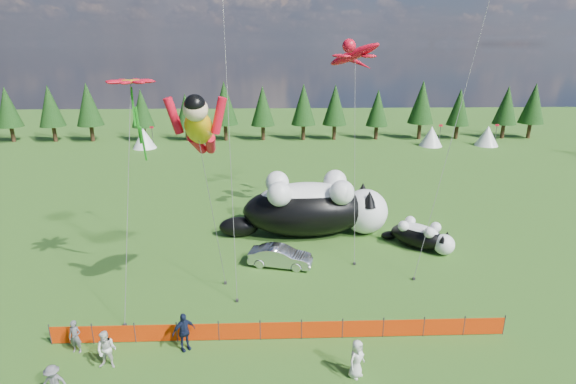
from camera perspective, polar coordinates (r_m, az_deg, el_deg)
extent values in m
plane|color=#163C0A|center=(25.52, -1.04, -14.18)|extent=(160.00, 160.00, 0.00)
cylinder|color=#262626|center=(25.12, -27.97, -15.68)|extent=(0.06, 0.06, 1.10)
cylinder|color=#262626|center=(24.33, -23.56, -16.14)|extent=(0.06, 0.06, 1.10)
cylinder|color=#262626|center=(23.69, -18.86, -16.54)|extent=(0.06, 0.06, 1.10)
cylinder|color=#262626|center=(23.20, -13.92, -16.84)|extent=(0.06, 0.06, 1.10)
cylinder|color=#262626|center=(22.88, -8.79, -17.03)|extent=(0.06, 0.06, 1.10)
cylinder|color=#262626|center=(22.73, -3.55, -17.08)|extent=(0.06, 0.06, 1.10)
cylinder|color=#262626|center=(22.76, 1.72, -17.01)|extent=(0.06, 0.06, 1.10)
cylinder|color=#262626|center=(22.96, 6.93, -16.79)|extent=(0.06, 0.06, 1.10)
cylinder|color=#262626|center=(23.33, 12.00, -16.46)|extent=(0.06, 0.06, 1.10)
cylinder|color=#262626|center=(23.87, 16.85, -16.03)|extent=(0.06, 0.06, 1.10)
cylinder|color=#262626|center=(24.55, 21.44, -15.52)|extent=(0.06, 0.06, 1.10)
cylinder|color=#262626|center=(25.38, 25.74, -14.95)|extent=(0.06, 0.06, 1.10)
cube|color=red|center=(24.73, -25.78, -16.02)|extent=(2.00, 0.04, 0.90)
cube|color=red|center=(24.02, -21.23, -16.45)|extent=(2.00, 0.04, 0.90)
cube|color=red|center=(23.45, -16.41, -16.80)|extent=(2.00, 0.04, 0.90)
cube|color=red|center=(23.05, -11.37, -17.05)|extent=(2.00, 0.04, 0.90)
cube|color=red|center=(22.81, -6.18, -17.17)|extent=(2.00, 0.04, 0.90)
cube|color=red|center=(22.75, -0.91, -17.16)|extent=(2.00, 0.04, 0.90)
cube|color=red|center=(22.87, 4.33, -17.02)|extent=(2.00, 0.04, 0.90)
cube|color=red|center=(23.15, 9.48, -16.74)|extent=(2.00, 0.04, 0.90)
cube|color=red|center=(23.61, 14.44, -16.36)|extent=(2.00, 0.04, 0.90)
cube|color=red|center=(24.22, 19.17, -15.88)|extent=(2.00, 0.04, 0.90)
cube|color=red|center=(24.97, 23.61, -15.34)|extent=(2.00, 0.04, 0.90)
ellipsoid|color=black|center=(33.52, 2.39, -2.34)|extent=(9.70, 4.85, 3.80)
ellipsoid|color=white|center=(33.20, 2.41, -0.80)|extent=(7.32, 3.48, 2.33)
sphere|color=white|center=(34.39, 9.75, -2.43)|extent=(3.38, 3.38, 3.38)
sphere|color=#FC6267|center=(34.77, 12.05, -2.35)|extent=(0.47, 0.47, 0.47)
ellipsoid|color=black|center=(33.76, -6.25, -4.41)|extent=(3.02, 1.61, 1.48)
cone|color=black|center=(33.01, 10.29, -0.85)|extent=(1.18, 1.18, 1.18)
cone|color=black|center=(34.88, 9.47, 0.23)|extent=(1.18, 1.18, 1.18)
sphere|color=white|center=(34.58, 5.99, 1.37)|extent=(1.78, 1.78, 1.78)
sphere|color=white|center=(32.01, 6.85, -0.06)|extent=(1.78, 1.78, 1.78)
sphere|color=white|center=(34.07, -1.38, 1.20)|extent=(1.78, 1.78, 1.78)
sphere|color=white|center=(31.45, -1.10, -0.26)|extent=(1.78, 1.78, 1.78)
ellipsoid|color=black|center=(33.07, 16.16, -5.44)|extent=(4.28, 4.02, 1.61)
ellipsoid|color=white|center=(32.91, 16.22, -4.80)|extent=(3.18, 2.98, 0.98)
sphere|color=white|center=(32.55, 19.20, -6.32)|extent=(1.43, 1.43, 1.43)
sphere|color=#FC6267|center=(32.39, 20.21, -6.56)|extent=(0.20, 0.20, 0.20)
ellipsoid|color=black|center=(34.01, 12.76, -5.38)|extent=(1.36, 1.28, 0.62)
cone|color=black|center=(31.95, 19.05, -5.65)|extent=(0.50, 0.50, 0.50)
cone|color=black|center=(32.70, 19.56, -5.15)|extent=(0.50, 0.50, 0.50)
sphere|color=white|center=(32.98, 18.24, -4.28)|extent=(0.75, 0.75, 0.75)
sphere|color=white|center=(31.97, 17.51, -4.93)|extent=(0.75, 0.75, 0.75)
sphere|color=white|center=(33.58, 15.25, -3.58)|extent=(0.75, 0.75, 0.75)
sphere|color=white|center=(32.58, 14.44, -4.20)|extent=(0.75, 0.75, 0.75)
imported|color=silver|center=(29.23, -0.97, -8.18)|extent=(4.31, 2.35, 1.35)
imported|color=#58585D|center=(23.93, -25.41, -16.27)|extent=(0.65, 0.48, 1.64)
imported|color=silver|center=(22.37, -22.05, -18.10)|extent=(0.92, 0.58, 1.82)
imported|color=#131A35|center=(22.40, -13.09, -16.90)|extent=(1.26, 1.11, 1.93)
imported|color=#58585D|center=(21.58, -27.61, -20.74)|extent=(1.10, 0.62, 1.65)
imported|color=silver|center=(20.69, 8.70, -20.21)|extent=(1.02, 1.00, 1.78)
cylinder|color=#595959|center=(24.67, -9.42, -2.64)|extent=(0.03, 0.03, 9.96)
cube|color=#262626|center=(27.71, -7.95, -11.35)|extent=(0.15, 0.15, 0.16)
cylinder|color=#595959|center=(31.65, 8.41, 5.04)|extent=(0.03, 0.03, 15.29)
cube|color=#262626|center=(29.95, 8.43, -8.98)|extent=(0.15, 0.15, 0.16)
cylinder|color=#595959|center=(24.48, -19.69, -1.15)|extent=(0.03, 0.03, 12.47)
cube|color=#262626|center=(25.26, -20.00, -15.59)|extent=(0.15, 0.15, 0.16)
cube|color=#1D921A|center=(25.58, -18.83, 7.95)|extent=(0.19, 0.19, 4.08)
cylinder|color=#595959|center=(25.39, -7.46, 7.13)|extent=(0.03, 0.03, 18.31)
cube|color=#262626|center=(25.93, -6.47, -13.52)|extent=(0.15, 0.15, 0.16)
cylinder|color=#595959|center=(29.79, 21.23, 10.72)|extent=(0.03, 0.03, 22.31)
cube|color=#262626|center=(28.92, 15.68, -10.55)|extent=(0.15, 0.15, 0.16)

